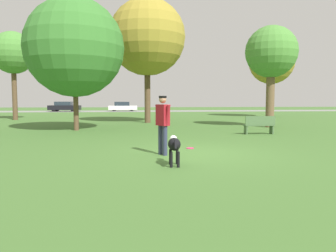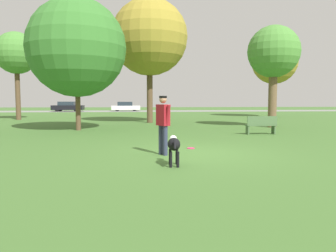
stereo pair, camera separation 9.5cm
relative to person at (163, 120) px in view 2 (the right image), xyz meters
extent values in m
plane|color=#426B2D|center=(0.99, 0.15, -1.01)|extent=(120.00, 120.00, 0.00)
cube|color=gray|center=(0.99, 36.31, -1.00)|extent=(120.00, 6.00, 0.01)
cylinder|color=#2D334C|center=(0.06, -0.09, -0.58)|extent=(0.18, 0.18, 0.85)
cylinder|color=#2D334C|center=(-0.06, 0.09, -0.58)|extent=(0.18, 0.18, 0.85)
cube|color=maroon|center=(0.00, 0.00, 0.14)|extent=(0.40, 0.46, 0.60)
cylinder|color=maroon|center=(0.12, -0.19, 0.14)|extent=(0.19, 0.23, 0.61)
cylinder|color=maroon|center=(-0.12, 0.19, 0.14)|extent=(0.19, 0.23, 0.61)
sphere|color=#A87A5B|center=(0.00, 0.00, 0.59)|extent=(0.29, 0.29, 0.21)
cylinder|color=black|center=(0.00, 0.00, 0.66)|extent=(0.31, 0.31, 0.06)
ellipsoid|color=black|center=(0.14, -1.58, -0.48)|extent=(0.34, 0.64, 0.30)
ellipsoid|color=white|center=(0.15, -1.41, -0.54)|extent=(0.22, 0.18, 0.17)
sphere|color=white|center=(0.16, -1.21, -0.40)|extent=(0.20, 0.20, 0.19)
cylinder|color=black|center=(0.07, -1.38, -0.82)|extent=(0.07, 0.07, 0.37)
cylinder|color=black|center=(0.24, -1.39, -0.82)|extent=(0.07, 0.07, 0.37)
cylinder|color=black|center=(0.05, -1.77, -0.82)|extent=(0.07, 0.07, 0.37)
cylinder|color=black|center=(0.21, -1.78, -0.82)|extent=(0.07, 0.07, 0.37)
cylinder|color=black|center=(0.12, -1.99, -0.44)|extent=(0.06, 0.25, 0.22)
cylinder|color=#E52366|center=(0.99, 1.17, -1.00)|extent=(0.26, 0.26, 0.02)
torus|color=#E52366|center=(0.99, 1.17, -1.00)|extent=(0.26, 0.26, 0.02)
cylinder|color=#4C3826|center=(11.75, 19.94, 0.77)|extent=(0.39, 0.39, 3.55)
sphere|color=olive|center=(11.75, 19.94, 4.10)|extent=(4.14, 4.14, 4.14)
cylinder|color=brown|center=(-10.17, 17.56, 1.00)|extent=(0.38, 0.38, 4.01)
sphere|color=#4C8938|center=(-10.17, 17.56, 4.23)|extent=(3.26, 3.26, 3.26)
cylinder|color=brown|center=(-3.82, 8.03, 0.17)|extent=(0.26, 0.26, 2.35)
sphere|color=#38752D|center=(-3.82, 8.03, 3.23)|extent=(5.04, 5.04, 5.04)
cylinder|color=brown|center=(0.09, 13.33, 0.93)|extent=(0.40, 0.40, 3.88)
sphere|color=olive|center=(0.09, 13.33, 4.82)|extent=(5.20, 5.20, 5.20)
cylinder|color=brown|center=(6.97, 8.89, 0.60)|extent=(0.48, 0.48, 3.21)
sphere|color=#4C8938|center=(6.97, 8.89, 3.31)|extent=(2.94, 2.94, 2.94)
cube|color=black|center=(-10.19, 36.02, -0.48)|extent=(4.16, 1.90, 0.61)
cube|color=#232D38|center=(-10.31, 36.02, 0.07)|extent=(2.18, 1.59, 0.50)
cylinder|color=black|center=(-8.94, 36.75, -0.70)|extent=(0.63, 0.22, 0.62)
cylinder|color=black|center=(-8.98, 35.21, -0.70)|extent=(0.63, 0.22, 0.62)
cylinder|color=black|center=(-11.40, 36.82, -0.70)|extent=(0.63, 0.22, 0.62)
cylinder|color=black|center=(-11.44, 35.28, -0.70)|extent=(0.63, 0.22, 0.62)
cube|color=white|center=(-2.44, 36.46, -0.53)|extent=(3.97, 1.94, 0.56)
cube|color=#232D38|center=(-2.55, 36.46, 0.02)|extent=(2.09, 1.61, 0.54)
cylinder|color=black|center=(-1.30, 37.28, -0.73)|extent=(0.57, 0.22, 0.56)
cylinder|color=black|center=(-1.23, 35.75, -0.73)|extent=(0.57, 0.22, 0.56)
cylinder|color=black|center=(-3.64, 37.18, -0.73)|extent=(0.57, 0.22, 0.56)
cylinder|color=black|center=(-3.57, 35.65, -0.73)|extent=(0.57, 0.22, 0.56)
cube|color=#4C6B42|center=(4.91, 5.26, -0.59)|extent=(1.40, 0.41, 0.05)
cube|color=#4C6B42|center=(4.91, 5.08, -0.37)|extent=(1.40, 0.06, 0.40)
cube|color=#4C6B42|center=(4.29, 5.26, -0.81)|extent=(0.06, 0.36, 0.39)
cube|color=#4C6B42|center=(5.53, 5.27, -0.81)|extent=(0.06, 0.36, 0.39)
camera|label=1|loc=(-0.80, -9.31, 0.58)|focal=35.00mm
camera|label=2|loc=(-0.70, -9.32, 0.58)|focal=35.00mm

